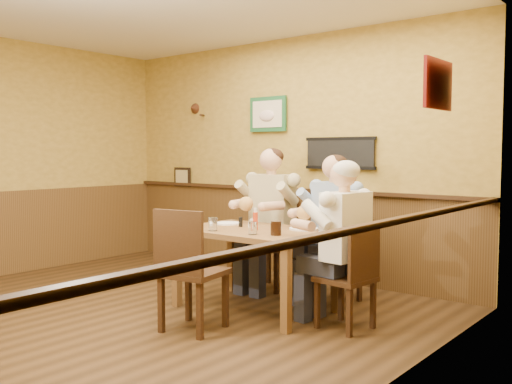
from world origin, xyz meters
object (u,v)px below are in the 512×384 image
(chair_back_right, at_px, (335,256))
(cola_tumbler, at_px, (276,228))
(diner_white_elder, at_px, (346,254))
(pepper_shaker, at_px, (241,222))
(chair_right_end, at_px, (345,276))
(chair_near_side, at_px, (194,269))
(water_glass_mid, at_px, (253,228))
(diner_blue_polo, at_px, (335,236))
(hot_sauce_bottle, at_px, (255,220))
(salt_shaker, at_px, (252,224))
(dining_table, at_px, (255,239))
(diner_tan_shirt, at_px, (272,226))
(chair_back_left, at_px, (272,245))
(water_glass_left, at_px, (213,224))

(chair_back_right, distance_m, cola_tumbler, 0.97)
(diner_white_elder, height_order, pepper_shaker, diner_white_elder)
(chair_right_end, height_order, chair_near_side, chair_near_side)
(diner_white_elder, height_order, water_glass_mid, diner_white_elder)
(chair_back_right, relative_size, pepper_shaker, 9.69)
(diner_blue_polo, height_order, pepper_shaker, diner_blue_polo)
(hot_sauce_bottle, relative_size, salt_shaker, 1.99)
(dining_table, height_order, diner_tan_shirt, diner_tan_shirt)
(chair_back_left, distance_m, cola_tumbler, 1.25)
(dining_table, height_order, cola_tumbler, cola_tumbler)
(cola_tumbler, relative_size, pepper_shaker, 1.31)
(diner_blue_polo, xyz_separation_m, water_glass_left, (-0.65, -1.04, 0.17))
(chair_back_right, xyz_separation_m, pepper_shaker, (-0.64, -0.68, 0.35))
(diner_white_elder, distance_m, water_glass_left, 1.24)
(cola_tumbler, distance_m, pepper_shaker, 0.63)
(water_glass_mid, xyz_separation_m, pepper_shaker, (-0.41, 0.31, -0.01))
(hot_sauce_bottle, distance_m, salt_shaker, 0.10)
(chair_back_right, distance_m, water_glass_mid, 1.08)
(water_glass_left, bearing_deg, diner_white_elder, 16.14)
(water_glass_mid, bearing_deg, hot_sauce_bottle, 124.34)
(water_glass_mid, bearing_deg, chair_back_left, 119.08)
(chair_back_left, xyz_separation_m, hot_sauce_bottle, (0.41, -0.79, 0.37))
(chair_near_side, bearing_deg, chair_back_left, -86.74)
(chair_near_side, height_order, diner_tan_shirt, diner_tan_shirt)
(chair_back_right, bearing_deg, diner_tan_shirt, -172.05)
(diner_white_elder, xyz_separation_m, salt_shaker, (-0.99, -0.01, 0.17))
(salt_shaker, bearing_deg, diner_tan_shirt, 114.04)
(chair_near_side, bearing_deg, diner_white_elder, -149.76)
(chair_right_end, bearing_deg, diner_white_elder, 180.00)
(chair_near_side, bearing_deg, water_glass_left, -74.43)
(cola_tumbler, bearing_deg, diner_white_elder, 19.33)
(water_glass_left, distance_m, water_glass_mid, 0.43)
(chair_back_right, bearing_deg, hot_sauce_bottle, -106.76)
(dining_table, xyz_separation_m, salt_shaker, (-0.04, 0.00, 0.14))
(dining_table, xyz_separation_m, chair_right_end, (0.95, 0.02, -0.22))
(diner_white_elder, bearing_deg, chair_back_left, -112.79)
(chair_back_right, xyz_separation_m, chair_right_end, (0.52, -0.70, -0.01))
(water_glass_mid, bearing_deg, pepper_shaker, 142.38)
(dining_table, bearing_deg, hot_sauce_bottle, -49.25)
(diner_tan_shirt, bearing_deg, water_glass_mid, -63.10)
(chair_back_left, relative_size, chair_near_side, 0.94)
(salt_shaker, bearing_deg, cola_tumbler, -23.89)
(chair_back_left, xyz_separation_m, chair_right_end, (1.32, -0.74, -0.03))
(salt_shaker, bearing_deg, diner_blue_polo, 56.88)
(pepper_shaker, bearing_deg, hot_sauce_bottle, -18.20)
(water_glass_mid, distance_m, cola_tumbler, 0.21)
(chair_near_side, height_order, water_glass_left, chair_near_side)
(chair_back_right, xyz_separation_m, water_glass_left, (-0.65, -1.04, 0.36))
(diner_white_elder, relative_size, water_glass_left, 10.35)
(chair_right_end, xyz_separation_m, diner_blue_polo, (-0.52, 0.70, 0.21))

